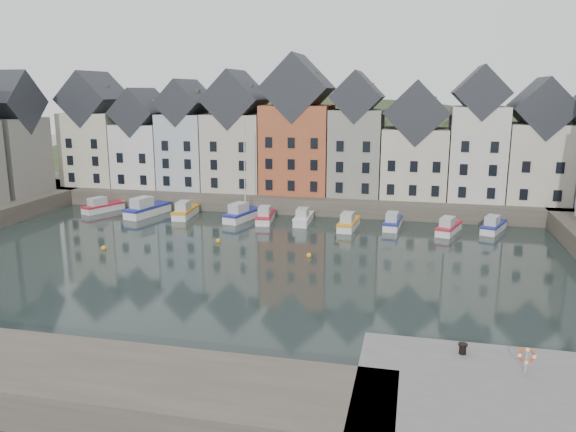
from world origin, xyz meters
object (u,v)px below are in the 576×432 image
(mooring_bollard, at_px, (463,348))
(life_ring_post, at_px, (527,356))
(boat_a, at_px, (102,207))
(boat_d, at_px, (242,214))

(mooring_bollard, height_order, life_ring_post, life_ring_post)
(boat_a, relative_size, mooring_bollard, 10.26)
(boat_d, relative_size, mooring_bollard, 21.23)
(boat_a, height_order, boat_d, boat_d)
(boat_a, relative_size, life_ring_post, 4.42)
(boat_d, xyz_separation_m, life_ring_post, (25.53, -36.07, 2.09))
(boat_d, height_order, life_ring_post, boat_d)
(boat_a, xyz_separation_m, mooring_bollard, (41.63, -35.27, 1.68))
(boat_d, height_order, mooring_bollard, boat_d)
(life_ring_post, bearing_deg, mooring_bollard, 153.52)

